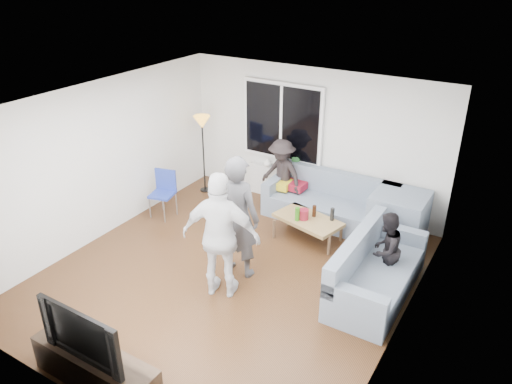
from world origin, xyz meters
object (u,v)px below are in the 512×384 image
Objects in this scene: player_right at (221,236)px; tv_console at (96,369)px; coffee_table at (308,229)px; spectator_right at (385,250)px; spectator_back at (282,175)px; sofa_back_section at (329,200)px; television at (89,330)px; floor_lamp at (204,155)px; sofa_right_section at (378,267)px; player_left at (238,217)px; side_chair at (162,195)px.

tv_console is (-0.25, -2.09, -0.70)m from player_right.
spectator_right is (1.47, -0.55, 0.37)m from coffee_table.
sofa_back_section is at bearing 10.33° from spectator_back.
spectator_right is 2.75m from spectator_back.
television is at bearing -74.36° from spectator_back.
sofa_right_section is at bearing -19.42° from floor_lamp.
spectator_back reaches higher than television.
player_left is at bearing 106.59° from sofa_right_section.
sofa_back_section is 2.02× the size of television.
spectator_back is (-0.55, 2.71, -0.24)m from player_right.
television is (-0.64, -4.01, 0.57)m from coffee_table.
sofa_back_section is 1.01m from spectator_back.
spectator_right reaches higher than television.
spectator_right is (1.94, 0.83, -0.37)m from player_left.
spectator_back is at bearing 93.55° from television.
tv_console is (-2.11, -3.47, -0.35)m from spectator_right.
floor_lamp is at bearing 112.92° from television.
coffee_table is 4.10m from television.
television reaches higher than tv_console.
floor_lamp is 0.85× the size of player_right.
tv_console is at bearing -67.08° from floor_lamp.
tv_console is (-2.11, -3.21, -0.20)m from sofa_right_section.
spectator_right is 4.07m from tv_console.
floor_lamp is 1.68m from spectator_back.
sofa_back_section is at bearing -117.18° from player_right.
spectator_back reaches higher than sofa_back_section.
tv_console is (-0.64, -4.01, 0.02)m from coffee_table.
player_left is at bearing 86.48° from television.
side_chair is at bearing 120.14° from television.
spectator_right reaches higher than coffee_table.
player_right is at bearing 83.13° from television.
side_chair is 0.76× the size of television.
tv_console is at bearing -74.08° from side_chair.
sofa_right_section is at bearing -165.36° from player_left.
tv_console is (1.96, -3.38, -0.21)m from side_chair.
player_right reaches higher than television.
side_chair reaches higher than sofa_back_section.
player_left is 1.02× the size of player_right.
floor_lamp is 1.37× the size of television.
tv_console reaches higher than coffee_table.
coffee_table is at bearing -119.57° from player_right.
player_right is (-0.43, -2.68, 0.50)m from sofa_back_section.
television is at bearing -18.19° from spectator_right.
side_chair is at bearing -21.38° from player_left.
sofa_right_section is 1.76× the size of television.
sofa_right_section is 3.86m from television.
player_left is at bearing -98.86° from player_right.
floor_lamp is at bearing 112.92° from tv_console.
tv_console is (1.96, -4.65, -0.56)m from floor_lamp.
sofa_right_section is at bearing -166.90° from player_right.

